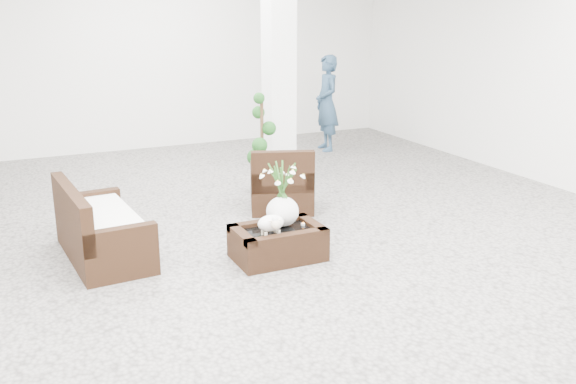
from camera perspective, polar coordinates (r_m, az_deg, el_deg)
name	(u,v)px	position (r m, az deg, el deg)	size (l,w,h in m)	color
ground	(284,244)	(7.10, -0.34, -4.60)	(11.00, 11.00, 0.00)	gray
column	(279,59)	(9.71, -0.83, 11.70)	(0.40, 0.40, 3.50)	white
coffee_table	(278,244)	(6.65, -0.92, -4.66)	(0.90, 0.60, 0.31)	black
sheep_figurine	(271,225)	(6.43, -1.54, -2.94)	(0.28, 0.23, 0.21)	white
planter_narcissus	(282,189)	(6.60, -0.50, 0.27)	(0.44, 0.44, 0.80)	white
tealight	(303,224)	(6.73, 1.34, -2.85)	(0.04, 0.04, 0.03)	white
armchair	(281,178)	(8.18, -0.60, 1.29)	(0.77, 0.74, 0.83)	black
loveseat	(103,221)	(6.88, -16.11, -2.50)	(1.47, 0.71, 0.79)	black
topiary	(262,144)	(8.84, -2.31, 4.25)	(0.37, 0.37, 1.37)	#164114
shopper	(327,103)	(11.51, 3.46, 7.87)	(0.62, 0.40, 1.69)	navy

